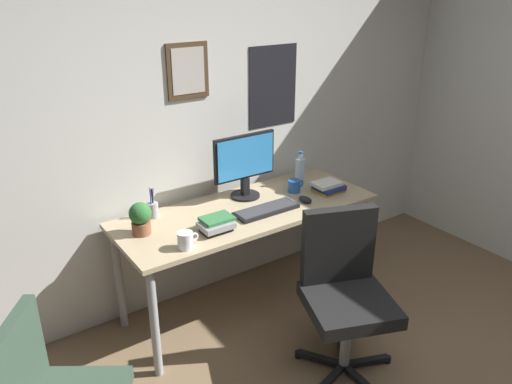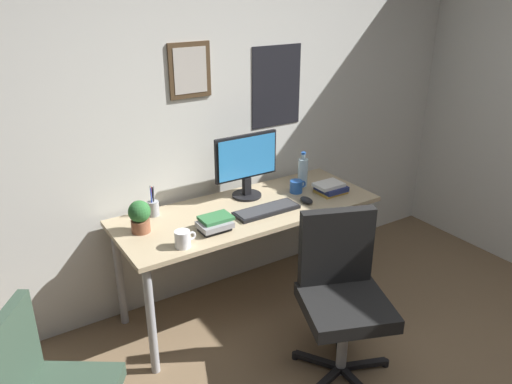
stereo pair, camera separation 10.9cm
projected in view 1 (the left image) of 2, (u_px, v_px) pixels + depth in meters
wall_back at (208, 111)px, 3.32m from camera, size 4.40×0.10×2.60m
desk at (247, 219)px, 3.28m from camera, size 1.72×0.66×0.74m
office_chair at (344, 286)px, 2.80m from camera, size 0.60×0.60×0.95m
monitor at (245, 163)px, 3.33m from camera, size 0.46×0.20×0.43m
keyboard at (266, 210)px, 3.19m from camera, size 0.43×0.15×0.03m
computer_mouse at (305, 199)px, 3.33m from camera, size 0.06×0.11×0.04m
water_bottle at (300, 171)px, 3.57m from camera, size 0.07×0.07×0.25m
coffee_mug_near at (294, 186)px, 3.48m from camera, size 0.13×0.09×0.09m
coffee_mug_far at (186, 240)px, 2.75m from camera, size 0.13×0.09×0.10m
potted_plant at (140, 217)px, 2.88m from camera, size 0.13×0.13×0.20m
pen_cup at (153, 209)px, 3.11m from camera, size 0.07×0.07×0.20m
book_stack_left at (216, 224)px, 2.94m from camera, size 0.21×0.17×0.08m
book_stack_right at (328, 187)px, 3.48m from camera, size 0.21×0.17×0.08m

